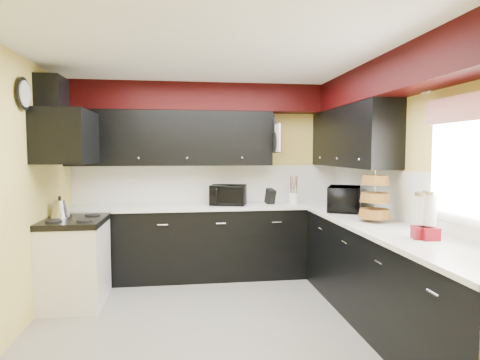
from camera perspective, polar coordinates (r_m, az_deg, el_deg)
The scene contains 35 objects.
ground at distance 4.01m, azimuth -2.64°, elevation -19.92°, with size 3.60×3.60×0.00m, color gray.
wall_back at distance 5.47m, azimuth -4.35°, elevation 0.07°, with size 3.60×0.06×2.50m, color #E0C666.
wall_right at distance 4.24m, azimuth 22.35°, elevation -1.37°, with size 0.06×3.60×2.50m, color #E0C666.
wall_left at distance 3.95m, azimuth -29.68°, elevation -1.95°, with size 0.06×3.60×2.50m, color #E0C666.
ceiling at distance 3.77m, azimuth -2.77°, elevation 17.45°, with size 3.60×3.60×0.06m, color white.
cab_back at distance 5.29m, azimuth -4.11°, elevation -8.83°, with size 3.60×0.60×0.90m, color black.
cab_right at distance 3.99m, azimuth 20.42°, elevation -13.38°, with size 0.60×3.00×0.90m, color black.
counter_back at distance 5.21m, azimuth -4.14°, elevation -3.78°, with size 3.62×0.64×0.04m, color white.
counter_right at distance 3.87m, azimuth 20.59°, elevation -6.73°, with size 0.64×3.02×0.04m, color white.
splash_back at distance 5.46m, azimuth -4.34°, elevation -0.57°, with size 3.60×0.02×0.50m, color white.
splash_right at distance 4.24m, azimuth 22.21°, elevation -2.18°, with size 0.02×3.60×0.50m, color white.
upper_back at distance 5.28m, azimuth -9.73°, elevation 5.85°, with size 2.60×0.35×0.70m, color black.
upper_right at distance 4.95m, azimuth 15.50°, elevation 5.89°, with size 0.35×1.80×0.70m, color black.
soffit_back at distance 5.32m, azimuth -4.30°, elevation 11.56°, with size 3.60×0.36×0.35m, color black.
soffit_right at distance 4.03m, azimuth 21.81°, elevation 13.72°, with size 0.36×3.24×0.35m, color black.
stove at distance 4.71m, azimuth -22.40°, elevation -11.00°, with size 0.60×0.75×0.86m, color white.
cooktop at distance 4.61m, azimuth -22.55°, elevation -5.47°, with size 0.62×0.77×0.06m, color black.
hood at distance 4.57m, azimuth -23.46°, elevation 5.63°, with size 0.50×0.78×0.55m, color black.
hood_duct at distance 4.64m, azimuth -25.18°, elevation 10.76°, with size 0.24×0.40×0.40m, color black.
window at distance 3.46m, azimuth 29.74°, elevation 2.25°, with size 0.03×0.86×0.96m, color white, non-canonical shape.
valance at distance 3.44m, azimuth 29.24°, elevation 8.93°, with size 0.04×0.88×0.20m, color red.
pan_top at distance 5.33m, azimuth 4.68°, elevation 8.03°, with size 0.03×0.22×0.40m, color black, non-canonical shape.
pan_mid at distance 5.20m, azimuth 4.97°, elevation 5.37°, with size 0.03×0.28×0.46m, color black, non-canonical shape.
pan_low at distance 5.45m, azimuth 4.37°, elevation 5.00°, with size 0.03×0.24×0.42m, color black, non-canonical shape.
cut_board at distance 5.08m, azimuth 5.38°, elevation 5.97°, with size 0.03×0.26×0.35m, color white.
baskets at distance 4.15m, azimuth 18.63°, elevation -2.35°, with size 0.27×0.27×0.50m, color brown, non-canonical shape.
clock at distance 4.19m, azimuth -28.43°, elevation 10.73°, with size 0.03×0.30×0.30m, color black, non-canonical shape.
deco_plate at distance 3.95m, azimuth 24.96°, elevation 12.74°, with size 0.03×0.24×0.24m, color white, non-canonical shape.
toaster_oven at distance 5.19m, azimuth -1.71°, elevation -2.14°, with size 0.44×0.37×0.26m, color black.
microwave at distance 4.80m, azimuth 14.60°, elevation -2.60°, with size 0.52×0.35×0.29m, color black.
utensil_crock at distance 5.38m, azimuth 7.64°, elevation -2.59°, with size 0.13×0.13×0.14m, color white.
knife_block at distance 5.29m, azimuth 4.33°, elevation -2.37°, with size 0.09×0.13×0.20m, color black.
kettle at distance 4.78m, azimuth -24.25°, elevation -3.72°, with size 0.20×0.20×0.18m, color #AAAAAE, non-canonical shape.
dispenser_a at distance 3.47m, azimuth 24.35°, elevation -4.98°, with size 0.12×0.12×0.33m, color #5A000F, non-canonical shape.
dispenser_b at distance 3.46m, azimuth 25.37°, elevation -4.89°, with size 0.13×0.13×0.34m, color maroon, non-canonical shape.
Camera 1 is at (-0.32, -3.65, 1.62)m, focal length 30.00 mm.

